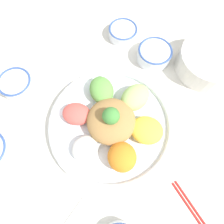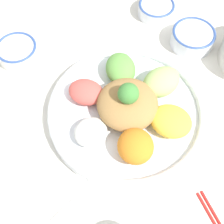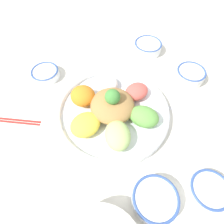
# 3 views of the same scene
# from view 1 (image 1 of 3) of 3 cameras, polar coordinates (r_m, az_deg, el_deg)

# --- Properties ---
(ground_plane) EXTENTS (2.40, 2.40, 0.00)m
(ground_plane) POSITION_cam_1_polar(r_m,az_deg,el_deg) (0.59, -2.06, -8.02)
(ground_plane) COLOR silver
(salad_platter) EXTENTS (0.38, 0.38, 0.12)m
(salad_platter) POSITION_cam_1_polar(r_m,az_deg,el_deg) (0.57, 0.05, -3.30)
(salad_platter) COLOR white
(salad_platter) RESTS_ON ground_plane
(sauce_bowl_dark) EXTENTS (0.11, 0.11, 0.05)m
(sauce_bowl_dark) POSITION_cam_1_polar(r_m,az_deg,el_deg) (0.70, -27.13, 7.59)
(sauce_bowl_dark) COLOR white
(sauce_bowl_dark) RESTS_ON ground_plane
(rice_bowl_plain) EXTENTS (0.12, 0.12, 0.05)m
(rice_bowl_plain) POSITION_cam_1_polar(r_m,az_deg,el_deg) (0.71, 12.78, 16.89)
(rice_bowl_plain) COLOR white
(rice_bowl_plain) RESTS_ON ground_plane
(sauce_bowl_far) EXTENTS (0.11, 0.11, 0.04)m
(sauce_bowl_far) POSITION_cam_1_polar(r_m,az_deg,el_deg) (0.76, 3.34, 23.20)
(sauce_bowl_far) COLOR white
(sauce_bowl_far) RESTS_ON ground_plane
(side_serving_bowl) EXTENTS (0.21, 0.21, 0.07)m
(side_serving_bowl) POSITION_cam_1_polar(r_m,az_deg,el_deg) (0.73, 27.37, 13.72)
(side_serving_bowl) COLOR silver
(side_serving_bowl) RESTS_ON ground_plane
(chopsticks_pair_far) EXTENTS (0.21, 0.07, 0.01)m
(chopsticks_pair_far) POSITION_cam_1_polar(r_m,az_deg,el_deg) (0.63, 24.95, -27.33)
(chopsticks_pair_far) COLOR red
(chopsticks_pair_far) RESTS_ON ground_plane
(serving_spoon_main) EXTENTS (0.13, 0.04, 0.01)m
(serving_spoon_main) POSITION_cam_1_polar(r_m,az_deg,el_deg) (0.71, -13.96, 13.11)
(serving_spoon_main) COLOR silver
(serving_spoon_main) RESTS_ON ground_plane
(serving_spoon_extra) EXTENTS (0.09, 0.12, 0.01)m
(serving_spoon_extra) POSITION_cam_1_polar(r_m,az_deg,el_deg) (0.60, -13.75, -30.34)
(serving_spoon_extra) COLOR silver
(serving_spoon_extra) RESTS_ON ground_plane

